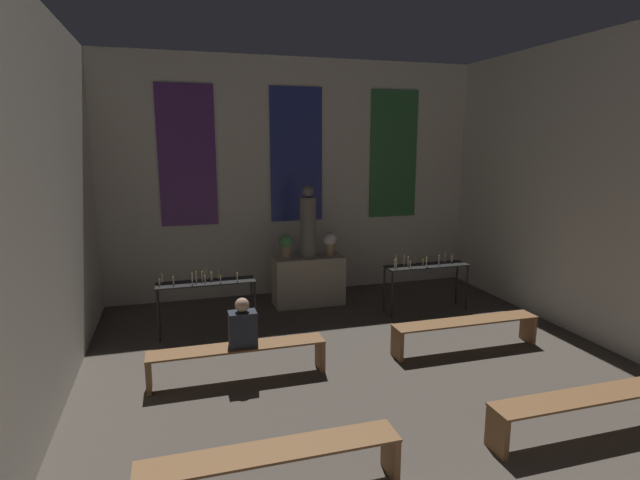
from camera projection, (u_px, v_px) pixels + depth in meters
The scene contains 13 objects.
wall_back at pixel (296, 177), 10.16m from camera, with size 7.83×0.16×4.73m.
wall_left at pixel (9, 224), 4.50m from camera, with size 0.12×9.89×4.73m.
altar at pixel (308, 280), 9.64m from camera, with size 1.34×0.59×0.94m.
statue at pixel (308, 224), 9.43m from camera, with size 0.31×0.31×1.36m.
flower_vase_left at pixel (286, 245), 9.38m from camera, with size 0.26×0.26×0.45m.
flower_vase_right at pixel (330, 242), 9.62m from camera, with size 0.26×0.26×0.45m.
candle_rack_left at pixel (206, 288), 8.08m from camera, with size 1.58×0.41×1.08m.
candle_rack_right at pixel (426, 271), 9.18m from camera, with size 1.58×0.41×1.07m.
pew_second_left at pixel (272, 462), 4.36m from camera, with size 2.31×0.36×0.46m.
pew_second_right at pixel (589, 405), 5.31m from camera, with size 2.31×0.36×0.46m.
pew_back_left at pixel (238, 354), 6.57m from camera, with size 2.31×0.36×0.46m.
pew_back_right at pixel (466, 328), 7.52m from camera, with size 2.31×0.36×0.46m.
person_seated at pixel (243, 326), 6.51m from camera, with size 0.36×0.24×0.65m.
Camera 1 is at (-2.42, -0.23, 3.09)m, focal length 28.00 mm.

